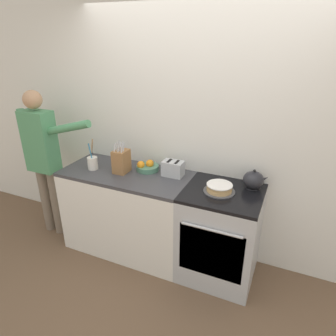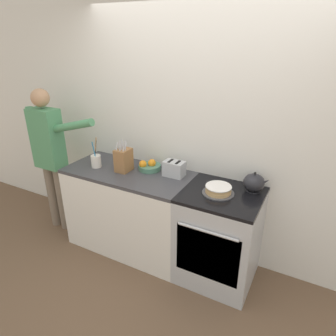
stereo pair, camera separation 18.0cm
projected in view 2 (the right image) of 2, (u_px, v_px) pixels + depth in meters
ground_plane at (172, 283)px, 2.92m from camera, size 16.00×16.00×0.00m
wall_back at (204, 137)px, 2.92m from camera, size 8.00×0.04×2.60m
counter_cabinet at (130, 210)px, 3.28m from camera, size 1.34×0.64×0.93m
stove_range at (219, 236)px, 2.84m from camera, size 0.70×0.67×0.93m
layer_cake at (218, 190)px, 2.64m from camera, size 0.28×0.28×0.07m
tea_kettle at (254, 183)px, 2.67m from camera, size 0.23×0.19×0.19m
knife_block at (124, 160)px, 3.06m from camera, size 0.13×0.17×0.32m
utensil_crock at (96, 160)px, 3.17m from camera, size 0.10×0.10×0.32m
fruit_bowl at (149, 166)px, 3.12m from camera, size 0.23×0.23×0.11m
toaster at (174, 169)px, 2.97m from camera, size 0.22×0.14×0.16m
person_baker at (50, 150)px, 3.40m from camera, size 0.95×0.20×1.71m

